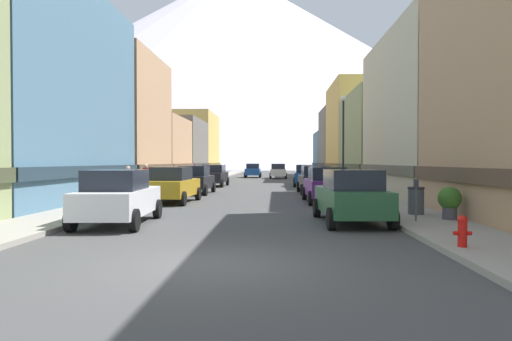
{
  "coord_description": "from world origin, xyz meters",
  "views": [
    {
      "loc": [
        1.3,
        -9.16,
        2.05
      ],
      "look_at": [
        -0.56,
        35.03,
        1.19
      ],
      "focal_mm": 32.76,
      "sensor_mm": 36.0,
      "label": 1
    }
  ],
  "objects": [
    {
      "name": "car_right_3",
      "position": [
        3.8,
        29.55,
        0.9
      ],
      "size": [
        2.23,
        4.47,
        1.78
      ],
      "color": "#19478C",
      "rests_on": "ground"
    },
    {
      "name": "car_left_2",
      "position": [
        -3.8,
        20.08,
        0.9
      ],
      "size": [
        2.13,
        4.43,
        1.78
      ],
      "color": "black",
      "rests_on": "ground"
    },
    {
      "name": "car_right_0",
      "position": [
        3.8,
        6.38,
        0.9
      ],
      "size": [
        2.23,
        4.48,
        1.78
      ],
      "color": "#265933",
      "rests_on": "ground"
    },
    {
      "name": "car_left_3",
      "position": [
        -3.8,
        29.12,
        0.9
      ],
      "size": [
        2.2,
        4.46,
        1.78
      ],
      "color": "black",
      "rests_on": "ground"
    },
    {
      "name": "car_right_1",
      "position": [
        3.8,
        14.13,
        0.9
      ],
      "size": [
        2.18,
        4.45,
        1.78
      ],
      "color": "#591E72",
      "rests_on": "ground"
    },
    {
      "name": "pedestrian_1",
      "position": [
        -6.25,
        17.67,
        0.96
      ],
      "size": [
        0.36,
        0.36,
        1.75
      ],
      "color": "maroon",
      "rests_on": "sidewalk_left"
    },
    {
      "name": "sidewalk_right",
      "position": [
        6.25,
        35.0,
        0.07
      ],
      "size": [
        2.5,
        100.0,
        0.15
      ],
      "primitive_type": "cube",
      "color": "gray",
      "rests_on": "ground"
    },
    {
      "name": "storefront_left_3",
      "position": [
        -11.88,
        35.01,
        3.0
      ],
      "size": [
        9.07,
        9.53,
        6.24
      ],
      "color": "tan",
      "rests_on": "ground"
    },
    {
      "name": "streetlamp_right",
      "position": [
        5.35,
        19.02,
        3.99
      ],
      "size": [
        0.36,
        0.36,
        5.86
      ],
      "color": "black",
      "rests_on": "sidewalk_right"
    },
    {
      "name": "sidewalk_left",
      "position": [
        -6.25,
        35.0,
        0.07
      ],
      "size": [
        2.5,
        100.0,
        0.15
      ],
      "primitive_type": "cube",
      "color": "gray",
      "rests_on": "ground"
    },
    {
      "name": "storefront_left_2",
      "position": [
        -10.96,
        25.08,
        4.77
      ],
      "size": [
        7.23,
        9.89,
        9.88
      ],
      "color": "tan",
      "rests_on": "ground"
    },
    {
      "name": "storefront_left_4",
      "position": [
        -10.6,
        45.78,
        3.38
      ],
      "size": [
        6.49,
        11.16,
        7.02
      ],
      "color": "#66605B",
      "rests_on": "ground"
    },
    {
      "name": "storefront_right_1",
      "position": [
        11.4,
        17.95,
        4.5
      ],
      "size": [
        8.1,
        12.76,
        9.32
      ],
      "color": "beige",
      "rests_on": "ground"
    },
    {
      "name": "potted_plant_1",
      "position": [
        7.0,
        6.35,
        0.76
      ],
      "size": [
        0.75,
        0.75,
        1.07
      ],
      "color": "#4C4C51",
      "rests_on": "sidewalk_right"
    },
    {
      "name": "car_right_2",
      "position": [
        3.8,
        20.64,
        0.9
      ],
      "size": [
        2.14,
        4.44,
        1.78
      ],
      "color": "black",
      "rests_on": "ground"
    },
    {
      "name": "mountain_backdrop",
      "position": [
        -22.93,
        260.0,
        55.96
      ],
      "size": [
        331.18,
        331.18,
        111.92
      ],
      "primitive_type": "cone",
      "color": "silver",
      "rests_on": "ground"
    },
    {
      "name": "pedestrian_0",
      "position": [
        -6.25,
        14.38,
        0.92
      ],
      "size": [
        0.36,
        0.36,
        1.66
      ],
      "color": "maroon",
      "rests_on": "sidewalk_left"
    },
    {
      "name": "storefront_right_3",
      "position": [
        11.28,
        43.2,
        5.16
      ],
      "size": [
        7.85,
        11.92,
        10.67
      ],
      "color": "#D8B259",
      "rests_on": "ground"
    },
    {
      "name": "parking_meter_near",
      "position": [
        5.75,
        5.81,
        1.01
      ],
      "size": [
        0.14,
        0.1,
        1.33
      ],
      "color": "#595960",
      "rests_on": "sidewalk_right"
    },
    {
      "name": "trash_bin_right",
      "position": [
        6.35,
        7.82,
        0.64
      ],
      "size": [
        0.59,
        0.59,
        0.98
      ],
      "color": "#4C5156",
      "rests_on": "sidewalk_right"
    },
    {
      "name": "car_driving_0",
      "position": [
        -1.6,
        50.27,
        0.9
      ],
      "size": [
        2.06,
        4.4,
        1.78
      ],
      "color": "#19478C",
      "rests_on": "ground"
    },
    {
      "name": "car_driving_1",
      "position": [
        1.6,
        47.36,
        0.9
      ],
      "size": [
        2.06,
        4.4,
        1.78
      ],
      "color": "silver",
      "rests_on": "ground"
    },
    {
      "name": "potted_plant_0",
      "position": [
        -7.0,
        12.97,
        0.66
      ],
      "size": [
        0.65,
        0.65,
        0.91
      ],
      "color": "brown",
      "rests_on": "sidewalk_left"
    },
    {
      "name": "storefront_left_5",
      "position": [
        -12.1,
        57.66,
        4.31
      ],
      "size": [
        9.5,
        12.23,
        8.94
      ],
      "color": "#D8B259",
      "rests_on": "ground"
    },
    {
      "name": "car_left_0",
      "position": [
        -3.8,
        5.7,
        0.9
      ],
      "size": [
        2.26,
        4.49,
        1.78
      ],
      "color": "silver",
      "rests_on": "ground"
    },
    {
      "name": "storefront_right_5",
      "position": [
        12.35,
        64.18,
        3.17
      ],
      "size": [
        10.0,
        9.13,
        6.59
      ],
      "color": "slate",
      "rests_on": "ground"
    },
    {
      "name": "ground_plane",
      "position": [
        0.0,
        0.0,
        0.0
      ],
      "size": [
        400.0,
        400.0,
        0.0
      ],
      "primitive_type": "plane",
      "color": "#414141"
    },
    {
      "name": "storefront_right_4",
      "position": [
        10.95,
        54.36,
        4.39
      ],
      "size": [
        7.2,
        9.34,
        9.11
      ],
      "color": "#66605B",
      "rests_on": "ground"
    },
    {
      "name": "fire_hydrant_near",
      "position": [
        5.45,
        1.35,
        0.53
      ],
      "size": [
        0.4,
        0.22,
        0.7
      ],
      "color": "red",
      "rests_on": "sidewalk_right"
    },
    {
      "name": "car_left_1",
      "position": [
        -3.8,
        13.69,
        0.9
      ],
      "size": [
        2.23,
        4.48,
        1.78
      ],
      "color": "#B28419",
      "rests_on": "ground"
    },
    {
      "name": "storefront_right_2",
      "position": [
        11.62,
        31.0,
        3.77
      ],
      "size": [
        8.53,
        12.17,
        7.83
      ],
      "color": "#8C9966",
      "rests_on": "ground"
    }
  ]
}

